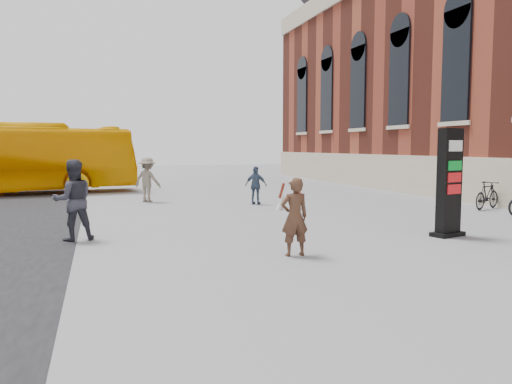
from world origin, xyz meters
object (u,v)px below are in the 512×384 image
object	(u,v)px
woman	(294,216)
pedestrian_b	(148,180)
pedestrian_a	(73,200)
info_pylon	(449,183)
pedestrian_c	(256,185)
bus	(3,159)
bike_7	(487,195)

from	to	relation	value
woman	pedestrian_b	bearing A→B (deg)	-80.40
pedestrian_a	pedestrian_b	world-z (taller)	pedestrian_a
info_pylon	pedestrian_c	bearing A→B (deg)	93.48
bus	woman	bearing A→B (deg)	-160.24
woman	pedestrian_a	bearing A→B (deg)	-35.71
info_pylon	bus	distance (m)	19.67
woman	pedestrian_b	xyz separation A→B (m)	(-1.88, 10.99, 0.08)
pedestrian_b	info_pylon	bearing A→B (deg)	161.25
pedestrian_a	pedestrian_c	bearing A→B (deg)	-148.71
pedestrian_a	pedestrian_c	world-z (taller)	pedestrian_a
info_pylon	bike_7	distance (m)	6.41
pedestrian_b	bike_7	size ratio (longest dim) A/B	1.07
pedestrian_a	woman	bearing A→B (deg)	133.38
woman	bike_7	xyz separation A→B (m)	(9.33, 4.98, -0.31)
pedestrian_b	pedestrian_c	distance (m)	4.43
bus	bike_7	distance (m)	20.62
info_pylon	bus	bearing A→B (deg)	115.26
bus	pedestrian_c	xyz separation A→B (m)	(9.91, -7.36, -0.92)
info_pylon	bus	size ratio (longest dim) A/B	0.22
bus	pedestrian_b	distance (m)	8.02
info_pylon	woman	size ratio (longest dim) A/B	1.67
woman	pedestrian_b	distance (m)	11.15
pedestrian_a	pedestrian_b	bearing A→B (deg)	-118.23
info_pylon	pedestrian_c	size ratio (longest dim) A/B	1.81
info_pylon	pedestrian_b	bearing A→B (deg)	108.41
pedestrian_a	bike_7	bearing A→B (deg)	176.82
woman	pedestrian_b	size ratio (longest dim) A/B	0.89
pedestrian_b	pedestrian_c	bearing A→B (deg)	-169.87
info_pylon	pedestrian_b	distance (m)	11.90
pedestrian_c	bike_7	world-z (taller)	pedestrian_c
bus	bike_7	world-z (taller)	bus
info_pylon	woman	distance (m)	4.56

